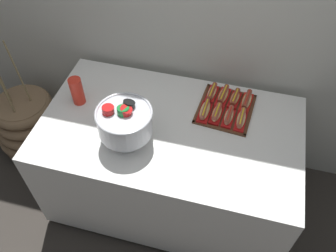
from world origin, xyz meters
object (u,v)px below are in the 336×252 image
object	(u,v)px
hot_dog_0	(205,111)
hot_dog_6	(235,98)
hot_dog_1	(217,113)
buffet_table	(170,162)
serving_tray	(225,109)
punch_bowl	(124,121)
floor_vase	(30,124)
hot_dog_5	(223,96)
hot_dog_2	(229,116)
hot_dog_3	(241,119)
cup_stack	(77,91)
hot_dog_7	(246,101)
hot_dog_4	(212,93)

from	to	relation	value
hot_dog_0	hot_dog_6	xyz separation A→B (m)	(0.16, 0.15, 0.00)
hot_dog_0	hot_dog_1	bearing A→B (deg)	-4.72
hot_dog_0	buffet_table	bearing A→B (deg)	-140.32
serving_tray	punch_bowl	bearing A→B (deg)	-143.34
floor_vase	hot_dog_0	world-z (taller)	floor_vase
floor_vase	punch_bowl	size ratio (longest dim) A/B	3.49
hot_dog_5	hot_dog_6	size ratio (longest dim) A/B	1.16
hot_dog_2	hot_dog_3	world-z (taller)	hot_dog_3
hot_dog_1	cup_stack	size ratio (longest dim) A/B	0.86
serving_tray	hot_dog_6	size ratio (longest dim) A/B	2.41
buffet_table	hot_dog_6	world-z (taller)	hot_dog_6
buffet_table	punch_bowl	distance (m)	0.60
buffet_table	hot_dog_6	bearing A→B (deg)	41.29
hot_dog_1	hot_dog_6	distance (m)	0.18
hot_dog_7	hot_dog_5	bearing A→B (deg)	175.28
hot_dog_7	serving_tray	bearing A→B (deg)	-148.46
hot_dog_3	cup_stack	bearing A→B (deg)	-175.74
hot_dog_4	punch_bowl	distance (m)	0.64
hot_dog_5	punch_bowl	size ratio (longest dim) A/B	0.59
hot_dog_0	hot_dog_3	bearing A→B (deg)	-4.72
hot_dog_0	hot_dog_4	xyz separation A→B (m)	(0.01, 0.16, 0.00)
hot_dog_1	hot_dog_7	bearing A→B (deg)	43.01
buffet_table	hot_dog_3	distance (m)	0.59
hot_dog_7	punch_bowl	bearing A→B (deg)	-144.25
hot_dog_3	hot_dog_5	size ratio (longest dim) A/B	0.91
hot_dog_1	hot_dog_5	bearing A→B (deg)	85.28
buffet_table	hot_dog_1	xyz separation A→B (m)	(0.26, 0.14, 0.41)
buffet_table	hot_dog_1	world-z (taller)	hot_dog_1
hot_dog_0	hot_dog_4	bearing A→B (deg)	85.28
serving_tray	hot_dog_3	xyz separation A→B (m)	(0.11, -0.09, 0.03)
hot_dog_0	hot_dog_5	xyz separation A→B (m)	(0.09, 0.16, 0.00)
cup_stack	hot_dog_7	bearing A→B (deg)	13.10
hot_dog_3	hot_dog_7	world-z (taller)	hot_dog_7
hot_dog_1	hot_dog_5	world-z (taller)	hot_dog_1
floor_vase	hot_dog_4	distance (m)	1.53
serving_tray	hot_dog_0	distance (m)	0.14
hot_dog_7	hot_dog_2	bearing A→B (deg)	-119.16
hot_dog_3	hot_dog_2	bearing A→B (deg)	175.28
serving_tray	punch_bowl	size ratio (longest dim) A/B	1.23
serving_tray	floor_vase	bearing A→B (deg)	-178.49
hot_dog_5	hot_dog_6	xyz separation A→B (m)	(0.07, -0.01, -0.00)
buffet_table	serving_tray	size ratio (longest dim) A/B	4.10
serving_tray	punch_bowl	world-z (taller)	punch_bowl
hot_dog_1	cup_stack	world-z (taller)	cup_stack
hot_dog_4	hot_dog_7	bearing A→B (deg)	-4.72
hot_dog_5	hot_dog_7	size ratio (longest dim) A/B	1.02
serving_tray	hot_dog_7	world-z (taller)	hot_dog_7
hot_dog_2	cup_stack	bearing A→B (deg)	-175.03
buffet_table	hot_dog_5	world-z (taller)	hot_dog_5
hot_dog_3	hot_dog_5	distance (m)	0.22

